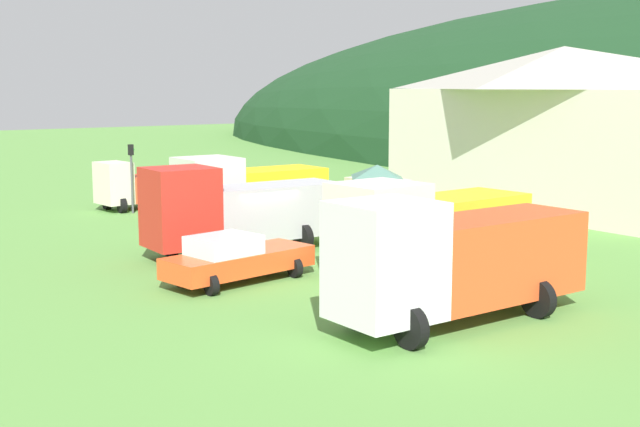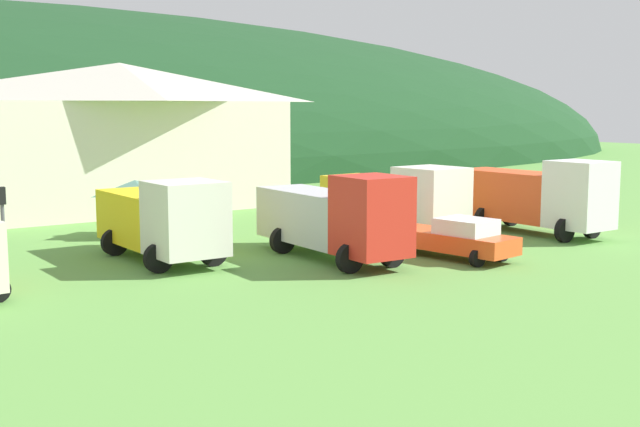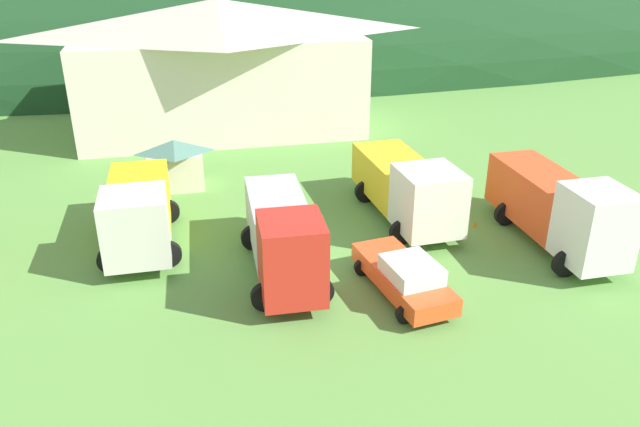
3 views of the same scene
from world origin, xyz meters
name	(u,v)px [view 2 (image 2 of 3)]	position (x,y,z in m)	size (l,w,h in m)	color
ground_plane	(328,256)	(0.00, 0.00, 0.00)	(200.00, 200.00, 0.00)	#5B9342
depot_building	(122,134)	(-1.03, 19.48, 4.42)	(19.58, 9.27, 8.58)	silver
play_shed_cream	(136,207)	(-4.31, 9.58, 1.36)	(3.05, 2.20, 2.64)	beige
flatbed_truck_yellow	(164,218)	(-5.91, 2.85, 1.73)	(3.38, 7.21, 3.32)	silver
crane_truck_red	(336,216)	(-0.25, -0.88, 1.77)	(3.21, 8.03, 3.53)	red
heavy_rig_striped	(398,198)	(6.28, 3.02, 1.73)	(3.65, 8.11, 3.32)	silver
heavy_rig_white	(538,195)	(11.68, -0.89, 1.86)	(3.15, 8.08, 3.62)	white
service_pickup_orange	(456,238)	(3.94, -3.28, 0.83)	(2.87, 5.49, 1.66)	#E84F22
traffic_light_west	(3,229)	(-12.60, 0.06, 2.22)	(0.20, 0.32, 3.56)	#4C4C51
traffic_cone_near_pickup	(461,231)	(9.17, 1.63, 0.00)	(0.36, 0.36, 0.63)	orange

